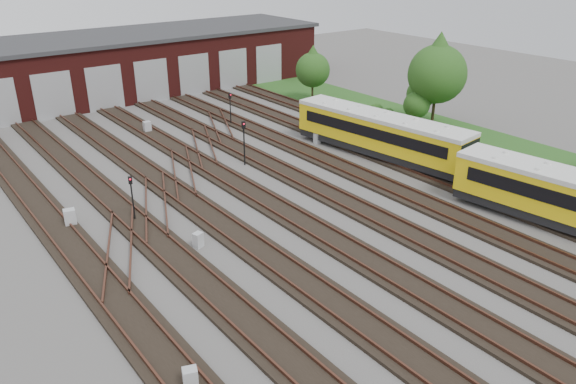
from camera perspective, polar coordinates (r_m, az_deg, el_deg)
ground at (r=33.34m, az=6.86°, el=-3.84°), size 120.00×120.00×0.00m
track_network at (r=33.56m, az=5.97°, el=-3.40°), size 30.40×70.00×0.33m
maintenance_shed at (r=65.48m, az=-18.43°, el=12.06°), size 51.00×12.50×6.35m
grass_verge at (r=52.74m, az=14.40°, el=6.25°), size 8.00×55.00×0.05m
signal_mast_0 at (r=34.56m, az=-15.58°, el=-0.11°), size 0.26×0.25×2.93m
signal_mast_1 at (r=42.05m, az=-4.50°, el=5.54°), size 0.30×0.29×3.43m
signal_mast_2 at (r=52.10m, az=-5.89°, el=8.82°), size 0.29×0.28×2.96m
signal_mast_3 at (r=46.69m, az=4.15°, el=7.20°), size 0.29×0.28×3.13m
relay_cabinet_0 at (r=22.58m, az=-9.89°, el=-18.20°), size 0.68×0.62×0.92m
relay_cabinet_1 at (r=35.69m, az=-21.26°, el=-2.48°), size 0.76×0.67×1.10m
relay_cabinet_2 at (r=31.54m, az=-9.12°, el=-4.83°), size 0.63×0.58×0.86m
relay_cabinet_3 at (r=51.48m, az=-14.10°, el=6.41°), size 0.65×0.55×1.02m
relay_cabinet_4 at (r=47.33m, az=2.98°, el=5.48°), size 0.57×0.50×0.87m
tree_0 at (r=59.42m, az=2.54°, el=12.70°), size 3.57×3.57×5.92m
tree_1 at (r=54.27m, az=13.42°, el=10.02°), size 2.74×2.74×4.55m
tree_2 at (r=51.97m, az=14.99°, el=12.18°), size 5.16×5.16×8.54m
tree_3 at (r=51.71m, az=12.96°, el=8.93°), size 2.37×2.37×3.93m
bush_0 at (r=44.83m, az=22.02°, el=2.94°), size 1.36×1.36×1.36m
bush_1 at (r=54.55m, az=10.14°, el=7.92°), size 1.34×1.34×1.34m
bush_2 at (r=55.70m, az=8.98°, el=8.37°), size 1.40×1.40×1.40m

